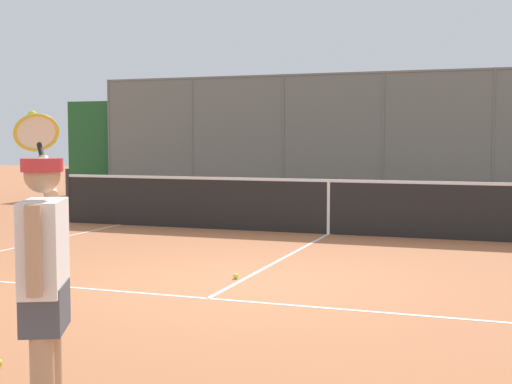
# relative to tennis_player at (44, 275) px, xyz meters

# --- Properties ---
(ground_plane) EXTENTS (60.00, 60.00, 0.00)m
(ground_plane) POSITION_rel_tennis_player_xyz_m (0.48, -4.10, -0.90)
(ground_plane) COLOR #B76B42
(court_line_markings) EXTENTS (8.32, 9.70, 0.01)m
(court_line_markings) POSITION_rel_tennis_player_xyz_m (0.48, -3.09, -0.89)
(court_line_markings) COLOR white
(court_line_markings) RESTS_ON ground
(fence_backdrop) EXTENTS (18.62, 1.37, 3.34)m
(fence_backdrop) POSITION_rel_tennis_player_xyz_m (0.48, -15.10, 0.47)
(fence_backdrop) COLOR slate
(fence_backdrop) RESTS_ON ground
(tennis_net) EXTENTS (10.69, 0.09, 1.07)m
(tennis_net) POSITION_rel_tennis_player_xyz_m (0.48, -8.73, -0.40)
(tennis_net) COLOR #2D2D2D
(tennis_net) RESTS_ON ground
(tennis_player) EXTENTS (0.87, 1.11, 1.85)m
(tennis_player) POSITION_rel_tennis_player_xyz_m (0.00, 0.00, 0.00)
(tennis_player) COLOR navy
(tennis_player) RESTS_ON ground
(tennis_ball_near_baseline) EXTENTS (0.07, 0.07, 0.07)m
(tennis_ball_near_baseline) POSITION_rel_tennis_player_xyz_m (0.58, -4.48, -0.86)
(tennis_ball_near_baseline) COLOR #D6E042
(tennis_ball_near_baseline) RESTS_ON ground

